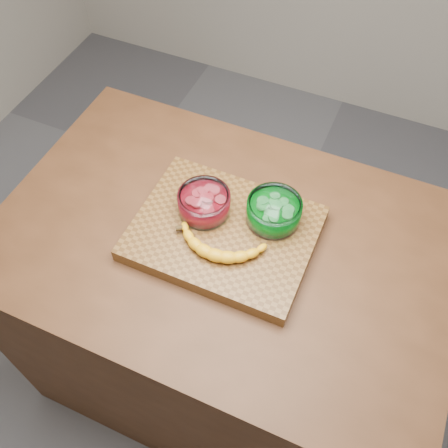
% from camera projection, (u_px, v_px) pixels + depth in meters
% --- Properties ---
extents(ground, '(3.50, 3.50, 0.00)m').
position_uv_depth(ground, '(224.00, 364.00, 2.01)').
color(ground, '#5A5A5E').
rests_on(ground, ground).
extents(counter, '(1.20, 0.80, 0.90)m').
position_uv_depth(counter, '(224.00, 315.00, 1.65)').
color(counter, '#4F2D17').
rests_on(counter, ground).
extents(cutting_board, '(0.45, 0.35, 0.04)m').
position_uv_depth(cutting_board, '(224.00, 233.00, 1.27)').
color(cutting_board, brown).
rests_on(cutting_board, counter).
extents(bowl_red, '(0.13, 0.13, 0.06)m').
position_uv_depth(bowl_red, '(204.00, 203.00, 1.26)').
color(bowl_red, white).
rests_on(bowl_red, cutting_board).
extents(bowl_green, '(0.14, 0.14, 0.06)m').
position_uv_depth(bowl_green, '(274.00, 211.00, 1.25)').
color(bowl_green, white).
rests_on(bowl_green, cutting_board).
extents(banana, '(0.25, 0.12, 0.04)m').
position_uv_depth(banana, '(219.00, 244.00, 1.21)').
color(banana, '#EFA715').
rests_on(banana, cutting_board).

